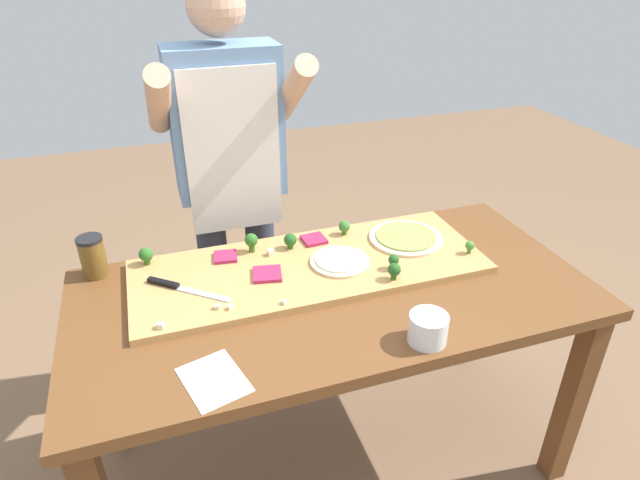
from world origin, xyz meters
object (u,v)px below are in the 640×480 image
(pizza_whole_pesto_green, at_px, (406,237))
(cheese_crumble_a, at_px, (271,252))
(broccoli_floret_back_left, at_px, (394,270))
(broccoli_floret_center_right, at_px, (251,241))
(cheese_crumble_c, at_px, (230,307))
(chefs_knife, at_px, (177,287))
(cook_center, at_px, (230,168))
(flour_cup, at_px, (428,330))
(pizza_slice_far_right, at_px, (225,257))
(cheese_crumble_e, at_px, (217,307))
(cheese_crumble_b, at_px, (161,326))
(pizza_whole_white_garlic, at_px, (340,261))
(broccoli_floret_front_mid, at_px, (290,240))
(recipe_note, at_px, (214,380))
(broccoli_floret_front_left, at_px, (470,246))
(pizza_slice_near_right, at_px, (314,239))
(broccoli_floret_front_right, at_px, (394,260))
(pizza_slice_center, at_px, (267,274))
(cheese_crumble_d, at_px, (284,302))
(sauce_jar, at_px, (93,256))
(prep_table, at_px, (334,316))
(broccoli_floret_center_left, at_px, (344,227))
(broccoli_floret_back_right, at_px, (146,255))

(pizza_whole_pesto_green, bearing_deg, cheese_crumble_a, 174.24)
(broccoli_floret_back_left, relative_size, broccoli_floret_center_right, 0.83)
(cheese_crumble_c, bearing_deg, chefs_knife, 130.85)
(broccoli_floret_center_right, xyz_separation_m, cook_center, (-0.00, 0.33, 0.14))
(cheese_crumble_a, relative_size, flour_cup, 0.20)
(broccoli_floret_back_left, xyz_separation_m, cheese_crumble_c, (-0.53, 0.01, -0.03))
(pizza_slice_far_right, height_order, cheese_crumble_e, cheese_crumble_e)
(cheese_crumble_b, bearing_deg, broccoli_floret_back_left, 1.22)
(pizza_whole_pesto_green, bearing_deg, pizza_whole_white_garlic, -165.23)
(broccoli_floret_center_right, xyz_separation_m, cheese_crumble_c, (-0.13, -0.31, -0.03))
(broccoli_floret_front_mid, distance_m, recipe_note, 0.65)
(chefs_knife, bearing_deg, broccoli_floret_front_left, -6.21)
(recipe_note, bearing_deg, cook_center, 75.90)
(cheese_crumble_c, distance_m, recipe_note, 0.27)
(pizza_whole_white_garlic, bearing_deg, pizza_slice_near_right, 102.00)
(broccoli_floret_front_left, height_order, flour_cup, flour_cup)
(pizza_slice_near_right, relative_size, cheese_crumble_a, 3.72)
(pizza_whole_pesto_green, relative_size, pizza_slice_far_right, 3.47)
(broccoli_floret_front_right, distance_m, broccoli_floret_front_mid, 0.37)
(pizza_slice_near_right, relative_size, broccoli_floret_front_left, 1.75)
(pizza_slice_center, height_order, cheese_crumble_e, cheese_crumble_e)
(cheese_crumble_b, bearing_deg, cheese_crumble_d, -0.02)
(pizza_slice_far_right, relative_size, cheese_crumble_e, 5.19)
(cheese_crumble_d, bearing_deg, broccoli_floret_back_left, 2.42)
(pizza_whole_pesto_green, xyz_separation_m, cheese_crumble_e, (-0.72, -0.20, 0.00))
(pizza_whole_pesto_green, relative_size, broccoli_floret_front_left, 5.82)
(broccoli_floret_center_right, xyz_separation_m, sauce_jar, (-0.51, 0.06, 0.01))
(cheese_crumble_c, bearing_deg, broccoli_floret_front_mid, 47.05)
(prep_table, relative_size, cheese_crumble_c, 109.76)
(pizza_slice_center, distance_m, broccoli_floret_center_left, 0.38)
(chefs_knife, height_order, cheese_crumble_e, chefs_knife)
(cheese_crumble_c, bearing_deg, pizza_slice_far_right, 82.79)
(pizza_whole_white_garlic, distance_m, pizza_whole_pesto_green, 0.29)
(pizza_slice_near_right, distance_m, pizza_slice_center, 0.27)
(broccoli_floret_back_right, height_order, broccoli_floret_front_mid, broccoli_floret_back_right)
(broccoli_floret_back_left, bearing_deg, sauce_jar, 157.65)
(cheese_crumble_e, relative_size, cook_center, 0.01)
(broccoli_floret_front_left, height_order, cheese_crumble_b, broccoli_floret_front_left)
(cheese_crumble_a, bearing_deg, broccoli_floret_center_left, 11.04)
(broccoli_floret_back_left, relative_size, cheese_crumble_a, 2.65)
(pizza_slice_near_right, xyz_separation_m, cook_center, (-0.23, 0.33, 0.18))
(pizza_slice_near_right, bearing_deg, chefs_knife, -163.56)
(broccoli_floret_back_left, bearing_deg, chefs_knife, 165.58)
(pizza_slice_far_right, distance_m, broccoli_floret_center_right, 0.10)
(broccoli_floret_front_mid, xyz_separation_m, cheese_crumble_d, (-0.11, -0.31, -0.03))
(pizza_slice_center, distance_m, sauce_jar, 0.57)
(pizza_whole_white_garlic, bearing_deg, cheese_crumble_e, -163.93)
(pizza_whole_pesto_green, xyz_separation_m, recipe_note, (-0.77, -0.47, -0.03))
(pizza_slice_near_right, relative_size, broccoli_floret_back_right, 1.31)
(broccoli_floret_back_left, bearing_deg, pizza_slice_near_right, 117.36)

